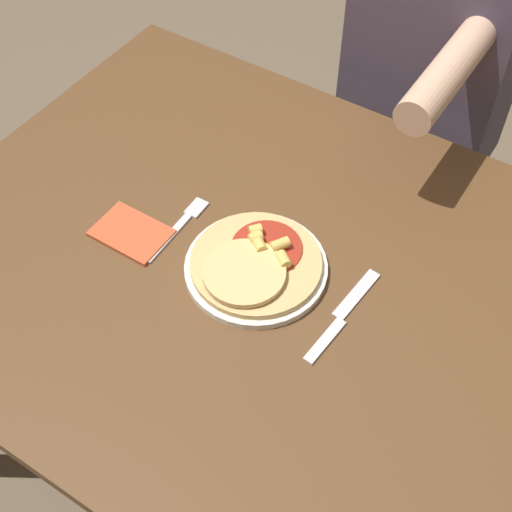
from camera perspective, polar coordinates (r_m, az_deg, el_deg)
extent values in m
plane|color=brown|center=(1.90, -0.02, -14.74)|extent=(8.00, 8.00, 0.00)
cube|color=brown|center=(1.27, -0.03, -1.13)|extent=(1.23, 0.97, 0.03)
cylinder|color=brown|center=(2.00, -6.82, 7.29)|extent=(0.06, 0.06, 0.72)
cylinder|color=silver|center=(1.24, 0.00, -0.95)|extent=(0.25, 0.25, 0.01)
cylinder|color=tan|center=(1.23, 0.00, -0.58)|extent=(0.23, 0.23, 0.01)
cylinder|color=#9E2819|center=(1.25, 0.86, 0.68)|extent=(0.13, 0.13, 0.00)
cylinder|color=#DDB771|center=(1.20, -0.95, -1.33)|extent=(0.14, 0.14, 0.01)
cylinder|color=#E5BC5B|center=(1.22, 2.21, -0.28)|extent=(0.03, 0.03, 0.02)
cylinder|color=#E5BC5B|center=(1.24, 1.91, 0.92)|extent=(0.03, 0.04, 0.02)
cylinder|color=#E5BC5B|center=(1.26, -0.05, 2.09)|extent=(0.03, 0.03, 0.02)
cylinder|color=#E5BC5B|center=(1.24, 0.19, 0.89)|extent=(0.03, 0.03, 0.02)
cylinder|color=#E5BC5B|center=(1.25, -0.04, 1.48)|extent=(0.03, 0.03, 0.02)
cube|color=silver|center=(1.30, -7.03, 1.46)|extent=(0.02, 0.13, 0.00)
cube|color=silver|center=(1.35, -4.78, 3.85)|extent=(0.03, 0.05, 0.00)
cube|color=silver|center=(1.17, 5.54, -6.75)|extent=(0.03, 0.10, 0.00)
cube|color=silver|center=(1.23, 8.04, -3.06)|extent=(0.03, 0.12, 0.00)
cube|color=#C6512D|center=(1.32, -9.93, 1.83)|extent=(0.14, 0.09, 0.01)
cylinder|color=#2D2D38|center=(2.04, 9.28, 4.24)|extent=(0.11, 0.11, 0.53)
cylinder|color=#2D2D38|center=(2.01, 13.30, 2.39)|extent=(0.11, 0.11, 0.53)
cube|color=#4C4256|center=(1.67, 14.22, 15.89)|extent=(0.35, 0.22, 0.56)
cylinder|color=tan|center=(1.37, 15.03, 13.90)|extent=(0.07, 0.30, 0.07)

